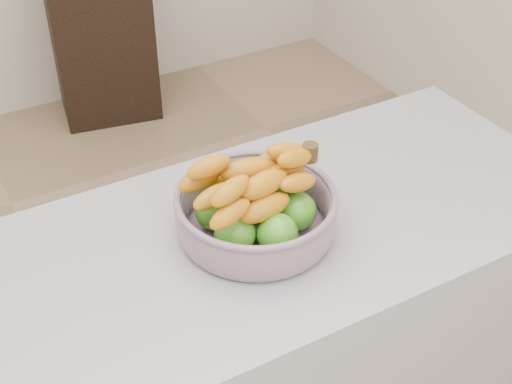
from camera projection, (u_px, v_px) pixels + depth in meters
cabinet at (101, 34)px, 3.38m from camera, size 0.51×0.44×0.82m
fruit_bowl at (256, 209)px, 1.40m from camera, size 0.32×0.32×0.17m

